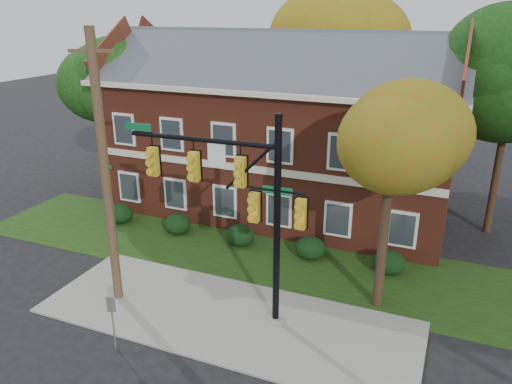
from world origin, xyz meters
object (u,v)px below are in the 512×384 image
at_px(tree_near_right, 399,138).
at_px(tree_far_rear, 342,40).
at_px(sign_post, 112,314).
at_px(apartment_building, 279,122).
at_px(tree_left_rear, 116,83).
at_px(utility_pole, 105,173).
at_px(hedge_right, 310,248).
at_px(traffic_signal, 239,195).
at_px(hedge_far_left, 120,214).
at_px(hedge_far_right, 389,262).
at_px(hedge_left, 177,224).
at_px(hedge_center, 240,235).

height_order(tree_near_right, tree_far_rear, tree_far_rear).
bearing_deg(sign_post, apartment_building, 68.02).
height_order(tree_left_rear, utility_pole, utility_pole).
distance_m(hedge_right, traffic_signal, 6.82).
bearing_deg(hedge_far_left, tree_left_rear, 123.42).
bearing_deg(hedge_far_right, tree_left_rear, 166.11).
bearing_deg(hedge_far_left, traffic_signal, -29.15).
relative_size(hedge_far_left, tree_near_right, 0.16).
relative_size(hedge_far_left, utility_pole, 0.14).
relative_size(tree_far_rear, utility_pole, 1.13).
relative_size(hedge_right, traffic_signal, 0.18).
xyz_separation_m(hedge_far_right, tree_near_right, (0.22, -2.83, 6.14)).
bearing_deg(tree_left_rear, sign_post, -54.76).
bearing_deg(tree_far_rear, tree_left_rear, -141.03).
height_order(hedge_left, traffic_signal, traffic_signal).
bearing_deg(hedge_far_right, sign_post, -131.36).
bearing_deg(hedge_far_right, utility_pole, -147.29).
xyz_separation_m(apartment_building, hedge_left, (-3.50, -5.25, -4.46)).
height_order(hedge_far_left, utility_pole, utility_pole).
distance_m(apartment_building, sign_post, 14.44).
height_order(apartment_building, tree_far_rear, tree_far_rear).
bearing_deg(sign_post, hedge_far_right, 29.36).
distance_m(apartment_building, utility_pole, 11.63).
relative_size(apartment_building, sign_post, 9.46).
bearing_deg(hedge_right, sign_post, -115.55).
distance_m(hedge_far_left, hedge_far_right, 14.00).
distance_m(hedge_far_right, traffic_signal, 8.16).
height_order(apartment_building, sign_post, apartment_building).
xyz_separation_m(apartment_building, sign_post, (-0.66, -13.95, -3.64)).
bearing_deg(sign_post, traffic_signal, 29.37).
height_order(hedge_far_right, tree_left_rear, tree_left_rear).
xyz_separation_m(tree_left_rear, traffic_signal, (12.12, -9.38, -1.92)).
bearing_deg(utility_pole, tree_far_rear, 60.06).
relative_size(hedge_right, utility_pole, 0.14).
bearing_deg(utility_pole, hedge_left, 80.63).
distance_m(hedge_center, hedge_far_right, 7.00).
bearing_deg(hedge_left, tree_near_right, -14.81).
relative_size(apartment_building, hedge_left, 13.43).
height_order(hedge_left, hedge_far_right, same).
bearing_deg(hedge_center, utility_pole, -112.33).
bearing_deg(utility_pole, hedge_far_left, 107.74).
bearing_deg(apartment_building, sign_post, -92.71).
bearing_deg(tree_near_right, hedge_far_right, 94.52).
bearing_deg(tree_far_rear, hedge_far_left, -122.50).
xyz_separation_m(hedge_right, tree_far_rear, (-2.16, 13.09, 8.32)).
bearing_deg(tree_far_rear, tree_near_right, -69.73).
bearing_deg(sign_post, tree_far_rear, 65.48).
relative_size(hedge_center, sign_post, 0.70).
height_order(hedge_left, hedge_center, same).
distance_m(hedge_far_right, sign_post, 11.62).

